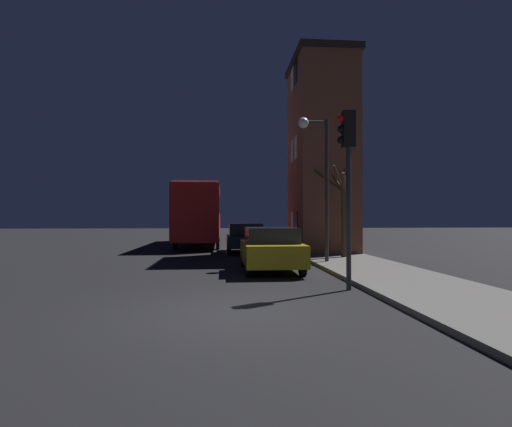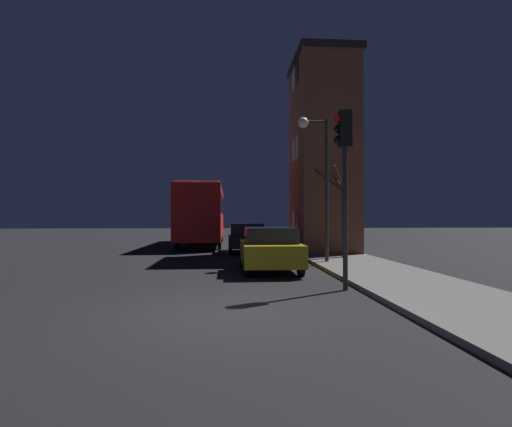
{
  "view_description": "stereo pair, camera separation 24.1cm",
  "coord_description": "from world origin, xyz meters",
  "px_view_note": "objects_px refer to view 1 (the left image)",
  "views": [
    {
      "loc": [
        -0.13,
        -7.54,
        1.77
      ],
      "look_at": [
        1.22,
        8.09,
        1.94
      ],
      "focal_mm": 28.0,
      "sensor_mm": 36.0,
      "label": 1
    },
    {
      "loc": [
        0.11,
        -7.56,
        1.77
      ],
      "look_at": [
        1.22,
        8.09,
        1.94
      ],
      "focal_mm": 28.0,
      "sensor_mm": 36.0,
      "label": 2
    }
  ],
  "objects_px": {
    "bare_tree": "(342,210)",
    "car_mid_lane": "(245,238)",
    "traffic_light": "(347,162)",
    "car_near_lane": "(271,248)",
    "streetlamp": "(318,162)",
    "bus": "(200,211)"
  },
  "relations": [
    {
      "from": "bare_tree",
      "to": "bus",
      "type": "xyz_separation_m",
      "value": [
        -6.48,
        9.56,
        0.1
      ]
    },
    {
      "from": "bare_tree",
      "to": "bus",
      "type": "bearing_deg",
      "value": 124.1
    },
    {
      "from": "traffic_light",
      "to": "bus",
      "type": "xyz_separation_m",
      "value": [
        -4.47,
        16.56,
        -0.95
      ]
    },
    {
      "from": "car_near_lane",
      "to": "bus",
      "type": "bearing_deg",
      "value": 103.15
    },
    {
      "from": "traffic_light",
      "to": "bus",
      "type": "bearing_deg",
      "value": 105.1
    },
    {
      "from": "car_near_lane",
      "to": "car_mid_lane",
      "type": "distance_m",
      "value": 7.02
    },
    {
      "from": "streetlamp",
      "to": "car_near_lane",
      "type": "bearing_deg",
      "value": -139.84
    },
    {
      "from": "streetlamp",
      "to": "car_mid_lane",
      "type": "xyz_separation_m",
      "value": [
        -2.45,
        5.31,
        -3.11
      ]
    },
    {
      "from": "bare_tree",
      "to": "bus",
      "type": "distance_m",
      "value": 11.55
    },
    {
      "from": "streetlamp",
      "to": "bus",
      "type": "relative_size",
      "value": 0.49
    },
    {
      "from": "bus",
      "to": "car_near_lane",
      "type": "bearing_deg",
      "value": -76.85
    },
    {
      "from": "traffic_light",
      "to": "bare_tree",
      "type": "xyz_separation_m",
      "value": [
        2.01,
        7.0,
        -1.05
      ]
    },
    {
      "from": "traffic_light",
      "to": "car_near_lane",
      "type": "height_order",
      "value": "traffic_light"
    },
    {
      "from": "bare_tree",
      "to": "car_mid_lane",
      "type": "bearing_deg",
      "value": 136.88
    },
    {
      "from": "streetlamp",
      "to": "bare_tree",
      "type": "bearing_deg",
      "value": 48.87
    },
    {
      "from": "car_near_lane",
      "to": "car_mid_lane",
      "type": "xyz_separation_m",
      "value": [
        -0.44,
        7.01,
        0.02
      ]
    },
    {
      "from": "streetlamp",
      "to": "bus",
      "type": "bearing_deg",
      "value": 114.12
    },
    {
      "from": "car_mid_lane",
      "to": "bus",
      "type": "bearing_deg",
      "value": 113.55
    },
    {
      "from": "traffic_light",
      "to": "bare_tree",
      "type": "relative_size",
      "value": 1.15
    },
    {
      "from": "car_mid_lane",
      "to": "traffic_light",
      "type": "bearing_deg",
      "value": -79.93
    },
    {
      "from": "streetlamp",
      "to": "car_mid_lane",
      "type": "height_order",
      "value": "streetlamp"
    },
    {
      "from": "streetlamp",
      "to": "bare_tree",
      "type": "distance_m",
      "value": 2.83
    }
  ]
}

